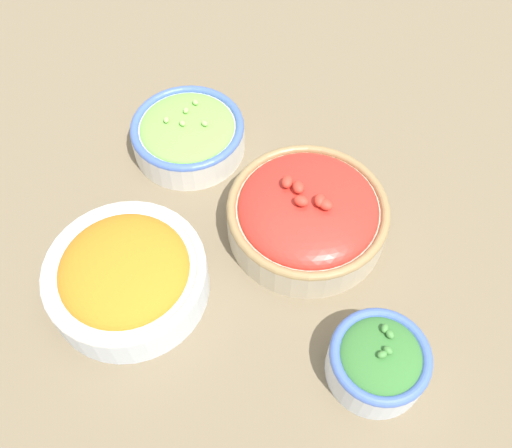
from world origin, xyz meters
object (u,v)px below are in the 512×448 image
at_px(bowl_lettuce, 188,134).
at_px(bowl_broccoli, 378,361).
at_px(bowl_carrots, 126,275).
at_px(bowl_cherry_tomatoes, 307,214).

distance_m(bowl_lettuce, bowl_broccoli, 0.41).
bearing_deg(bowl_carrots, bowl_cherry_tomatoes, -144.60).
bearing_deg(bowl_lettuce, bowl_carrots, 89.29).
xyz_separation_m(bowl_broccoli, bowl_carrots, (0.31, -0.03, 0.00)).
xyz_separation_m(bowl_lettuce, bowl_cherry_tomatoes, (-0.19, 0.10, 0.01)).
distance_m(bowl_broccoli, bowl_carrots, 0.31).
xyz_separation_m(bowl_cherry_tomatoes, bowl_broccoli, (-0.11, 0.17, -0.00)).
height_order(bowl_lettuce, bowl_cherry_tomatoes, bowl_cherry_tomatoes).
relative_size(bowl_broccoli, bowl_carrots, 0.57).
bearing_deg(bowl_cherry_tomatoes, bowl_lettuce, -27.71).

